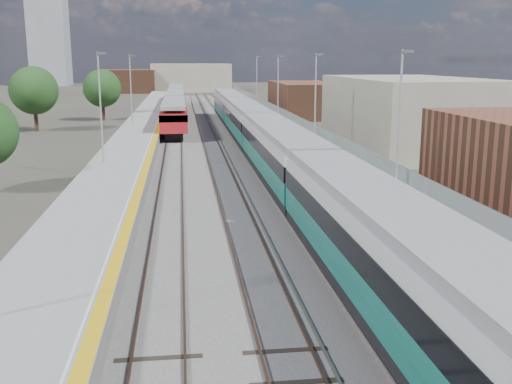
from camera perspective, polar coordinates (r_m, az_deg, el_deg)
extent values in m
plane|color=#47443A|center=(58.94, -2.44, 4.68)|extent=(320.00, 320.00, 0.00)
cube|color=#565451|center=(61.28, -4.73, 4.98)|extent=(10.50, 155.00, 0.06)
cube|color=#4C3323|center=(63.93, -2.11, 5.39)|extent=(0.07, 160.00, 0.14)
cube|color=#4C3323|center=(64.07, -0.82, 5.42)|extent=(0.07, 160.00, 0.14)
cube|color=#4C3323|center=(63.73, -5.25, 5.33)|extent=(0.07, 160.00, 0.14)
cube|color=#4C3323|center=(63.79, -3.96, 5.36)|extent=(0.07, 160.00, 0.14)
cube|color=#4C3323|center=(63.72, -8.41, 5.24)|extent=(0.07, 160.00, 0.14)
cube|color=#4C3323|center=(63.70, -7.11, 5.28)|extent=(0.07, 160.00, 0.14)
cube|color=gray|center=(63.91, -2.40, 5.38)|extent=(0.08, 160.00, 0.10)
cube|color=gray|center=(63.81, -3.66, 5.35)|extent=(0.08, 160.00, 0.10)
cube|color=slate|center=(61.97, 2.23, 5.53)|extent=(4.70, 155.00, 1.00)
cube|color=gray|center=(61.91, 2.24, 6.00)|extent=(4.70, 155.00, 0.03)
cube|color=gold|center=(61.61, 0.30, 5.99)|extent=(0.40, 155.00, 0.01)
cube|color=gray|center=(62.24, 4.26, 6.56)|extent=(0.06, 155.00, 1.20)
cylinder|color=#9EA0A3|center=(32.41, 13.46, 6.43)|extent=(0.12, 0.12, 7.50)
cube|color=#4C4C4F|center=(32.34, 14.22, 12.87)|extent=(0.70, 0.18, 0.14)
cylinder|color=#9EA0A3|center=(51.57, 5.67, 8.84)|extent=(0.12, 0.12, 7.50)
cube|color=#4C4C4F|center=(51.52, 6.04, 12.89)|extent=(0.70, 0.18, 0.14)
cylinder|color=#9EA0A3|center=(71.19, 2.11, 9.88)|extent=(0.12, 0.12, 7.50)
cube|color=#4C4C4F|center=(71.15, 2.33, 12.82)|extent=(0.70, 0.18, 0.14)
cylinder|color=#9EA0A3|center=(90.97, 0.08, 10.46)|extent=(0.12, 0.12, 7.50)
cube|color=#4C4C4F|center=(90.95, 0.24, 12.76)|extent=(0.70, 0.18, 0.14)
cube|color=slate|center=(61.32, -11.13, 5.23)|extent=(4.30, 155.00, 1.00)
cube|color=gray|center=(61.27, -11.15, 5.70)|extent=(4.30, 155.00, 0.03)
cube|color=gold|center=(61.16, -9.36, 5.78)|extent=(0.45, 155.00, 0.01)
cube|color=silver|center=(61.17, -9.69, 5.77)|extent=(0.08, 155.00, 0.01)
cylinder|color=#9EA0A3|center=(42.69, -14.59, 7.76)|extent=(0.12, 0.12, 7.50)
cube|color=#4C4C4F|center=(42.54, -14.52, 12.67)|extent=(0.70, 0.18, 0.14)
cylinder|color=#9EA0A3|center=(68.51, -11.83, 9.53)|extent=(0.12, 0.12, 7.50)
cube|color=#4C4C4F|center=(68.41, -11.75, 12.59)|extent=(0.70, 0.18, 0.14)
cube|color=gray|center=(57.29, 14.26, 7.31)|extent=(11.00, 22.00, 6.40)
cube|color=brown|center=(88.18, 4.58, 8.81)|extent=(8.00, 18.00, 4.80)
cube|color=gray|center=(158.30, -6.20, 10.79)|extent=(20.00, 14.00, 7.00)
cube|color=brown|center=(153.87, -12.22, 10.28)|extent=(14.00, 12.00, 5.60)
cube|color=gray|center=(202.62, -19.22, 15.22)|extent=(11.00, 11.00, 40.00)
cube|color=black|center=(19.46, 12.19, -9.21)|extent=(2.77, 19.88, 0.47)
cube|color=#115842|center=(19.18, 12.30, -6.94)|extent=(2.88, 19.88, 1.16)
cube|color=black|center=(18.90, 12.43, -4.32)|extent=(2.94, 19.88, 0.80)
cube|color=silver|center=(18.73, 12.52, -2.46)|extent=(2.88, 19.88, 0.49)
cube|color=gray|center=(18.62, 12.58, -1.19)|extent=(2.55, 19.88, 0.41)
cube|color=black|center=(38.58, 2.30, 1.87)|extent=(2.77, 19.88, 0.47)
cube|color=#115842|center=(38.44, 2.31, 3.07)|extent=(2.88, 19.88, 1.16)
cube|color=black|center=(38.30, 2.33, 4.42)|extent=(2.94, 19.88, 0.80)
cube|color=silver|center=(38.21, 2.33, 5.36)|extent=(2.88, 19.88, 0.49)
cube|color=gray|center=(38.16, 2.34, 6.00)|extent=(2.55, 19.88, 0.41)
cube|color=black|center=(58.56, -0.94, 5.52)|extent=(2.77, 19.88, 0.47)
cube|color=#115842|center=(58.46, -0.94, 6.32)|extent=(2.88, 19.88, 1.16)
cube|color=black|center=(58.37, -0.95, 7.21)|extent=(2.94, 19.88, 0.80)
cube|color=silver|center=(58.32, -0.95, 7.83)|extent=(2.88, 19.88, 0.49)
cube|color=gray|center=(58.28, -0.95, 8.25)|extent=(2.55, 19.88, 0.41)
cube|color=black|center=(78.74, -2.54, 7.30)|extent=(2.77, 19.88, 0.47)
cube|color=#115842|center=(78.67, -2.55, 7.90)|extent=(2.88, 19.88, 1.16)
cube|color=black|center=(78.61, -2.55, 8.56)|extent=(2.94, 19.88, 0.80)
cube|color=silver|center=(78.56, -2.56, 9.02)|extent=(2.88, 19.88, 0.49)
cube|color=gray|center=(78.54, -2.56, 9.33)|extent=(2.55, 19.88, 0.41)
cube|color=black|center=(67.51, -7.74, 5.96)|extent=(1.83, 15.57, 0.64)
cube|color=maroon|center=(67.35, -7.78, 7.25)|extent=(2.70, 18.32, 1.93)
cube|color=black|center=(67.31, -7.79, 7.66)|extent=(2.76, 18.32, 0.67)
cube|color=gray|center=(67.24, -7.82, 8.47)|extent=(2.41, 18.32, 0.39)
cube|color=black|center=(86.23, -7.63, 7.36)|extent=(1.83, 15.57, 0.64)
cube|color=maroon|center=(86.11, -7.66, 8.37)|extent=(2.70, 18.32, 1.93)
cube|color=black|center=(86.08, -7.67, 8.69)|extent=(2.76, 18.32, 0.67)
cube|color=gray|center=(86.02, -7.69, 9.33)|extent=(2.41, 18.32, 0.39)
cube|color=black|center=(104.99, -7.56, 8.26)|extent=(1.83, 15.57, 0.64)
cube|color=maroon|center=(104.90, -7.59, 9.09)|extent=(2.70, 18.32, 1.93)
cube|color=black|center=(104.87, -7.59, 9.35)|extent=(2.76, 18.32, 0.67)
cube|color=gray|center=(104.82, -7.61, 9.88)|extent=(2.41, 18.32, 0.39)
cylinder|color=#382619|center=(72.97, -20.21, 6.44)|extent=(0.44, 0.44, 2.55)
sphere|color=#173E18|center=(72.74, -20.41, 9.05)|extent=(5.39, 5.39, 5.39)
cylinder|color=#382619|center=(83.57, -14.33, 7.43)|extent=(0.44, 0.44, 2.37)
sphere|color=#173E18|center=(83.38, -14.45, 9.55)|extent=(5.01, 5.01, 5.01)
cylinder|color=#382619|center=(82.13, 11.15, 7.37)|extent=(0.44, 0.44, 2.01)
sphere|color=#173E18|center=(81.95, 11.22, 9.20)|extent=(4.25, 4.25, 4.25)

